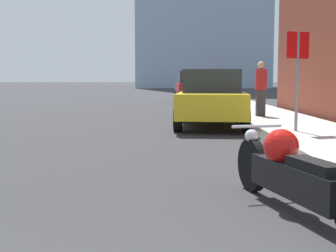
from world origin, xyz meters
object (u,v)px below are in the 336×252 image
at_px(motorcycle, 292,173).
at_px(parked_car_red, 192,87).
at_px(stop_sign, 297,64).
at_px(pedestrian, 261,88).
at_px(parked_car_yellow, 212,98).

xyz_separation_m(motorcycle, parked_car_red, (-0.04, 21.17, 0.49)).
height_order(motorcycle, stop_sign, stop_sign).
height_order(motorcycle, pedestrian, pedestrian).
height_order(motorcycle, parked_car_yellow, parked_car_yellow).
xyz_separation_m(parked_car_red, pedestrian, (1.74, -10.65, 0.16)).
relative_size(parked_car_yellow, pedestrian, 2.55).
bearing_deg(parked_car_yellow, motorcycle, -84.65).
bearing_deg(motorcycle, parked_car_red, 74.89).
relative_size(stop_sign, pedestrian, 1.29).
height_order(motorcycle, parked_car_red, parked_car_red).
distance_m(motorcycle, stop_sign, 6.46).
xyz_separation_m(motorcycle, stop_sign, (1.67, 6.11, 1.28)).
distance_m(parked_car_red, pedestrian, 10.79).
xyz_separation_m(motorcycle, parked_car_yellow, (-0.06, 8.53, 0.40)).
bearing_deg(parked_car_yellow, pedestrian, 53.54).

